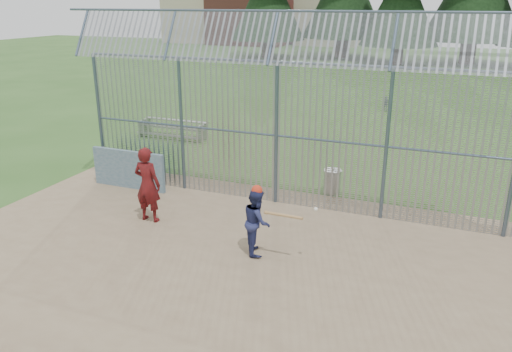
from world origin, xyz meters
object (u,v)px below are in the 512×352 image
at_px(dugout_wall, 129,169).
at_px(batter, 257,221).
at_px(onlooker, 148,185).
at_px(bleacher, 173,129).
at_px(trash_can, 332,181).

relative_size(dugout_wall, batter, 1.62).
height_order(batter, onlooker, onlooker).
height_order(dugout_wall, onlooker, onlooker).
relative_size(batter, onlooker, 0.77).
bearing_deg(bleacher, trash_can, -25.95).
height_order(onlooker, trash_can, onlooker).
bearing_deg(trash_can, dugout_wall, -162.05).
height_order(batter, trash_can, batter).
bearing_deg(bleacher, onlooker, -63.19).
xyz_separation_m(onlooker, bleacher, (-3.83, 7.59, -0.62)).
height_order(trash_can, bleacher, trash_can).
height_order(onlooker, bleacher, onlooker).
xyz_separation_m(batter, onlooker, (-3.30, 0.59, 0.23)).
distance_m(batter, bleacher, 10.85).
bearing_deg(batter, bleacher, 14.29).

